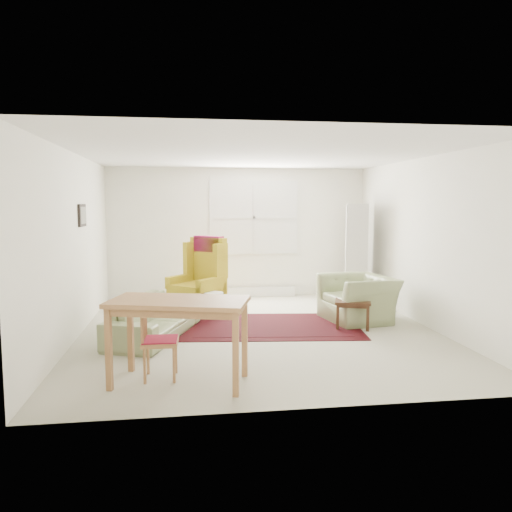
{
  "coord_description": "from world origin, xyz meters",
  "views": [
    {
      "loc": [
        -1.02,
        -6.91,
        1.82
      ],
      "look_at": [
        0.0,
        0.3,
        1.05
      ],
      "focal_mm": 35.0,
      "sensor_mm": 36.0,
      "label": 1
    }
  ],
  "objects": [
    {
      "name": "armchair",
      "position": [
        1.62,
        0.44,
        0.42
      ],
      "size": [
        1.12,
        1.23,
        0.84
      ],
      "primitive_type": "imported",
      "rotation": [
        0.0,
        0.0,
        -1.39
      ],
      "color": "#818C5D",
      "rests_on": "ground"
    },
    {
      "name": "rug",
      "position": [
        0.22,
        0.24,
        0.01
      ],
      "size": [
        2.75,
        1.93,
        0.03
      ],
      "primitive_type": null,
      "rotation": [
        0.0,
        0.0,
        -0.11
      ],
      "color": "black",
      "rests_on": "ground"
    },
    {
      "name": "room",
      "position": [
        0.02,
        0.21,
        1.26
      ],
      "size": [
        5.04,
        5.54,
        2.51
      ],
      "color": "#B8B49D",
      "rests_on": "ground"
    },
    {
      "name": "desk",
      "position": [
        -1.1,
        -1.94,
        0.43
      ],
      "size": [
        1.49,
        1.01,
        0.86
      ],
      "primitive_type": null,
      "rotation": [
        0.0,
        0.0,
        -0.27
      ],
      "color": "#AC7745",
      "rests_on": "ground"
    },
    {
      "name": "desk_chair",
      "position": [
        -1.3,
        -1.78,
        0.41
      ],
      "size": [
        0.38,
        0.38,
        0.83
      ],
      "primitive_type": null,
      "rotation": [
        0.0,
        0.0,
        1.53
      ],
      "color": "#AC7745",
      "rests_on": "ground"
    },
    {
      "name": "cabinet",
      "position": [
        2.09,
        1.85,
        0.91
      ],
      "size": [
        0.58,
        0.81,
        1.82
      ],
      "primitive_type": null,
      "rotation": [
        0.0,
        0.0,
        -0.3
      ],
      "color": "silver",
      "rests_on": "ground"
    },
    {
      "name": "coffee_table",
      "position": [
        1.4,
        0.04,
        0.21
      ],
      "size": [
        0.64,
        0.64,
        0.41
      ],
      "primitive_type": null,
      "rotation": [
        0.0,
        0.0,
        -0.32
      ],
      "color": "#3C2112",
      "rests_on": "ground"
    },
    {
      "name": "wingback_chair",
      "position": [
        -0.85,
        1.32,
        0.64
      ],
      "size": [
        1.07,
        1.07,
        1.27
      ],
      "primitive_type": null,
      "rotation": [
        0.0,
        0.0,
        -0.72
      ],
      "color": "gold",
      "rests_on": "ground"
    },
    {
      "name": "stool",
      "position": [
        -0.59,
        0.92,
        0.21
      ],
      "size": [
        0.39,
        0.39,
        0.42
      ],
      "primitive_type": null,
      "rotation": [
        0.0,
        0.0,
        0.34
      ],
      "color": "white",
      "rests_on": "ground"
    },
    {
      "name": "sofa",
      "position": [
        -1.46,
        -0.1,
        0.37
      ],
      "size": [
        1.29,
        1.96,
        0.74
      ],
      "primitive_type": "imported",
      "rotation": [
        0.0,
        0.0,
        1.23
      ],
      "color": "#818C5D",
      "rests_on": "ground"
    }
  ]
}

